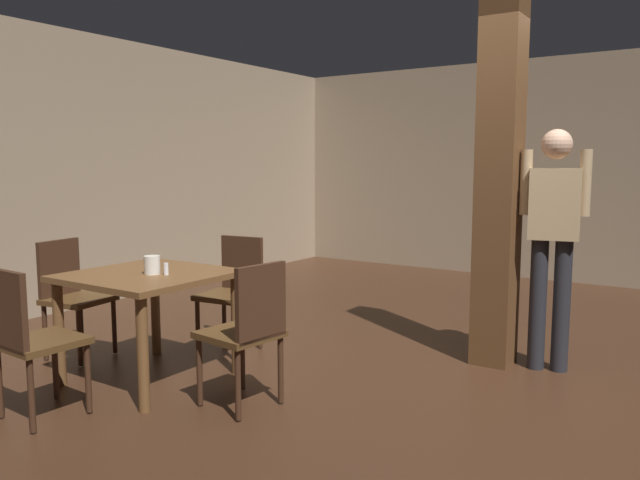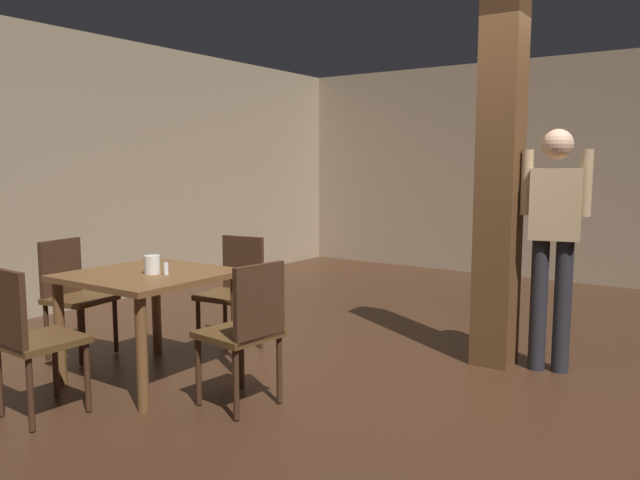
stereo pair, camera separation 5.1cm
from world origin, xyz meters
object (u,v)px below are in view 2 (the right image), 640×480
object	(u,v)px
chair_west	(73,291)
standing_person	(554,232)
chair_east	(247,327)
salt_shaker	(166,269)
dining_table	(149,290)
napkin_cup	(152,265)
chair_south	(28,334)
chair_north	(235,287)

from	to	relation	value
chair_west	standing_person	distance (m)	3.60
chair_east	salt_shaker	bearing A→B (deg)	176.99
dining_table	napkin_cup	size ratio (longest dim) A/B	7.85
chair_west	chair_south	xyz separation A→B (m)	(0.88, -0.88, 0.00)
salt_shaker	standing_person	world-z (taller)	standing_person
dining_table	napkin_cup	world-z (taller)	napkin_cup
salt_shaker	dining_table	bearing A→B (deg)	-176.10
chair_east	chair_south	bearing A→B (deg)	-137.83
napkin_cup	salt_shaker	bearing A→B (deg)	17.10
chair_east	salt_shaker	size ratio (longest dim) A/B	11.05
chair_east	salt_shaker	distance (m)	0.79
dining_table	salt_shaker	distance (m)	0.23
chair_south	napkin_cup	bearing A→B (deg)	84.34
dining_table	chair_east	distance (m)	0.91
dining_table	chair_east	world-z (taller)	chair_east
chair_north	standing_person	size ratio (longest dim) A/B	0.52
napkin_cup	chair_west	bearing A→B (deg)	177.85
chair_south	standing_person	bearing A→B (deg)	49.12
chair_west	chair_south	world-z (taller)	same
chair_south	chair_east	xyz separation A→B (m)	(0.92, 0.84, 0.00)
dining_table	chair_north	xyz separation A→B (m)	(0.02, 0.85, -0.12)
chair_west	chair_east	size ratio (longest dim) A/B	1.00
chair_north	chair_south	world-z (taller)	same
chair_south	salt_shaker	xyz separation A→B (m)	(0.18, 0.88, 0.28)
chair_north	chair_east	world-z (taller)	same
napkin_cup	salt_shaker	world-z (taller)	napkin_cup
chair_west	salt_shaker	xyz separation A→B (m)	(1.07, -0.01, 0.28)
chair_west	chair_east	xyz separation A→B (m)	(1.81, -0.04, 0.00)
chair_north	standing_person	world-z (taller)	standing_person
chair_east	standing_person	bearing A→B (deg)	53.04
chair_east	standing_person	distance (m)	2.26
chair_south	chair_east	distance (m)	1.25
salt_shaker	standing_person	distance (m)	2.69
chair_west	napkin_cup	size ratio (longest dim) A/B	7.19
chair_east	dining_table	bearing A→B (deg)	178.26
dining_table	chair_north	size ratio (longest dim) A/B	1.09
chair_north	standing_person	distance (m)	2.43
chair_east	chair_west	bearing A→B (deg)	178.59
chair_south	chair_east	world-z (taller)	same
dining_table	standing_person	size ratio (longest dim) A/B	0.57
chair_west	chair_east	distance (m)	1.81
chair_north	napkin_cup	bearing A→B (deg)	-86.85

